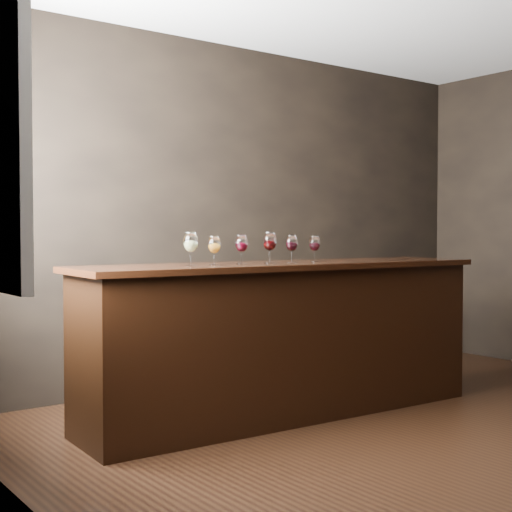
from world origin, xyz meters
TOP-DOWN VIEW (x-y plane):
  - ground at (0.00, 0.00)m, footprint 5.00×5.00m
  - room_shell at (-0.23, 0.11)m, footprint 5.02×4.52m
  - bar_counter at (-0.55, 1.05)m, footprint 2.89×0.75m
  - bar_top at (-0.55, 1.05)m, footprint 2.98×0.82m
  - back_bar_shelf at (0.22, 2.03)m, footprint 2.20×0.40m
  - glass_white at (-1.30, 1.04)m, footprint 0.09×0.09m
  - glass_amber at (-1.12, 1.06)m, footprint 0.08×0.08m
  - glass_red_a at (-0.90, 1.07)m, footprint 0.08×0.08m
  - glass_red_b at (-0.70, 1.02)m, footprint 0.09×0.09m
  - glass_red_c at (-0.49, 1.05)m, footprint 0.08×0.08m
  - glass_red_d at (-0.28, 1.06)m, footprint 0.08×0.08m

SIDE VIEW (x-z plane):
  - ground at x=0.00m, z-range 0.00..0.00m
  - back_bar_shelf at x=0.22m, z-range 0.00..0.79m
  - bar_counter at x=-0.55m, z-range 0.00..1.00m
  - bar_top at x=-0.55m, z-range 1.00..1.04m
  - glass_red_d at x=-0.28m, z-range 1.07..1.26m
  - glass_amber at x=-1.12m, z-range 1.07..1.26m
  - glass_red_c at x=-0.49m, z-range 1.07..1.26m
  - glass_red_a at x=-0.90m, z-range 1.07..1.26m
  - glass_red_b at x=-0.70m, z-range 1.08..1.28m
  - glass_white at x=-1.30m, z-range 1.08..1.29m
  - room_shell at x=-0.23m, z-range 0.40..3.21m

